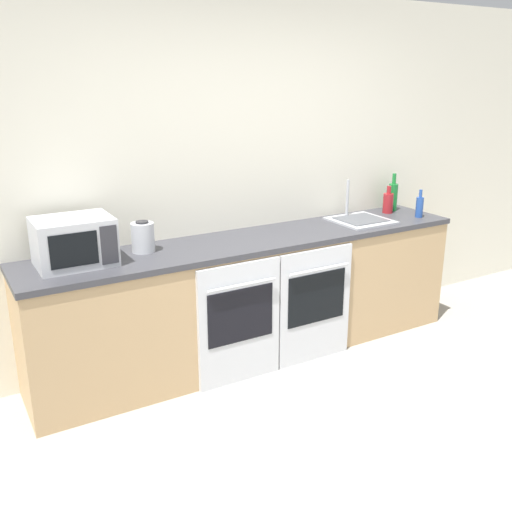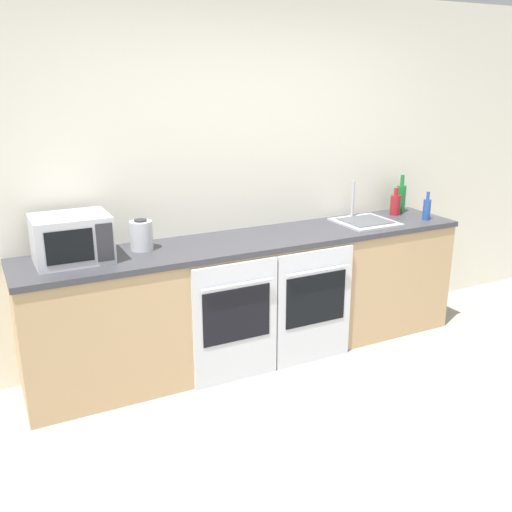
{
  "view_description": "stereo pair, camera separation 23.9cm",
  "coord_description": "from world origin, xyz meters",
  "px_view_note": "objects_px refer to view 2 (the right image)",
  "views": [
    {
      "loc": [
        -1.98,
        -1.73,
        2.02
      ],
      "look_at": [
        0.01,
        1.66,
        0.77
      ],
      "focal_mm": 40.0,
      "sensor_mm": 36.0,
      "label": 1
    },
    {
      "loc": [
        -1.77,
        -1.85,
        2.02
      ],
      "look_at": [
        0.01,
        1.66,
        0.77
      ],
      "focal_mm": 40.0,
      "sensor_mm": 36.0,
      "label": 2
    }
  ],
  "objects_px": {
    "bottle_green": "(401,198)",
    "bottle_red": "(395,204)",
    "microwave": "(72,238)",
    "bottle_blue": "(427,209)",
    "oven_right": "(315,306)",
    "kettle": "(141,235)",
    "sink": "(365,221)",
    "oven_left": "(236,323)"
  },
  "relations": [
    {
      "from": "oven_left",
      "to": "bottle_blue",
      "type": "xyz_separation_m",
      "value": [
        1.78,
        0.17,
        0.57
      ]
    },
    {
      "from": "microwave",
      "to": "bottle_red",
      "type": "distance_m",
      "value": 2.62
    },
    {
      "from": "microwave",
      "to": "bottle_red",
      "type": "xyz_separation_m",
      "value": [
        2.62,
        0.08,
        -0.06
      ]
    },
    {
      "from": "kettle",
      "to": "sink",
      "type": "bearing_deg",
      "value": -2.64
    },
    {
      "from": "microwave",
      "to": "sink",
      "type": "relative_size",
      "value": 1.06
    },
    {
      "from": "oven_left",
      "to": "bottle_blue",
      "type": "distance_m",
      "value": 1.87
    },
    {
      "from": "bottle_green",
      "to": "bottle_red",
      "type": "distance_m",
      "value": 0.12
    },
    {
      "from": "oven_left",
      "to": "oven_right",
      "type": "distance_m",
      "value": 0.62
    },
    {
      "from": "bottle_green",
      "to": "sink",
      "type": "distance_m",
      "value": 0.53
    },
    {
      "from": "microwave",
      "to": "oven_left",
      "type": "bearing_deg",
      "value": -19.84
    },
    {
      "from": "kettle",
      "to": "bottle_blue",
      "type": "bearing_deg",
      "value": -5.52
    },
    {
      "from": "kettle",
      "to": "bottle_green",
      "type": "bearing_deg",
      "value": 1.97
    },
    {
      "from": "microwave",
      "to": "bottle_blue",
      "type": "relative_size",
      "value": 2.01
    },
    {
      "from": "oven_left",
      "to": "kettle",
      "type": "relative_size",
      "value": 4.14
    },
    {
      "from": "bottle_blue",
      "to": "bottle_green",
      "type": "xyz_separation_m",
      "value": [
        -0.01,
        0.3,
        0.04
      ]
    },
    {
      "from": "bottle_blue",
      "to": "sink",
      "type": "height_order",
      "value": "sink"
    },
    {
      "from": "oven_right",
      "to": "kettle",
      "type": "distance_m",
      "value": 1.32
    },
    {
      "from": "kettle",
      "to": "oven_right",
      "type": "bearing_deg",
      "value": -19.25
    },
    {
      "from": "microwave",
      "to": "kettle",
      "type": "distance_m",
      "value": 0.46
    },
    {
      "from": "kettle",
      "to": "sink",
      "type": "distance_m",
      "value": 1.78
    },
    {
      "from": "bottle_blue",
      "to": "kettle",
      "type": "xyz_separation_m",
      "value": [
        -2.28,
        0.22,
        0.01
      ]
    },
    {
      "from": "microwave",
      "to": "kettle",
      "type": "relative_size",
      "value": 2.23
    },
    {
      "from": "sink",
      "to": "kettle",
      "type": "bearing_deg",
      "value": 177.36
    },
    {
      "from": "oven_right",
      "to": "microwave",
      "type": "height_order",
      "value": "microwave"
    },
    {
      "from": "oven_right",
      "to": "bottle_blue",
      "type": "height_order",
      "value": "bottle_blue"
    },
    {
      "from": "bottle_blue",
      "to": "sink",
      "type": "relative_size",
      "value": 0.52
    },
    {
      "from": "bottle_green",
      "to": "oven_right",
      "type": "bearing_deg",
      "value": -157.51
    },
    {
      "from": "bottle_green",
      "to": "bottle_red",
      "type": "bearing_deg",
      "value": -152.64
    },
    {
      "from": "oven_right",
      "to": "microwave",
      "type": "distance_m",
      "value": 1.73
    },
    {
      "from": "oven_right",
      "to": "bottle_red",
      "type": "xyz_separation_m",
      "value": [
        1.04,
        0.42,
        0.57
      ]
    },
    {
      "from": "oven_right",
      "to": "bottle_blue",
      "type": "xyz_separation_m",
      "value": [
        1.15,
        0.17,
        0.57
      ]
    },
    {
      "from": "oven_left",
      "to": "kettle",
      "type": "distance_m",
      "value": 0.86
    },
    {
      "from": "oven_right",
      "to": "bottle_red",
      "type": "distance_m",
      "value": 1.26
    },
    {
      "from": "oven_right",
      "to": "kettle",
      "type": "bearing_deg",
      "value": 160.75
    },
    {
      "from": "bottle_green",
      "to": "bottle_red",
      "type": "xyz_separation_m",
      "value": [
        -0.1,
        -0.05,
        -0.04
      ]
    },
    {
      "from": "bottle_red",
      "to": "sink",
      "type": "distance_m",
      "value": 0.41
    },
    {
      "from": "oven_right",
      "to": "bottle_green",
      "type": "relative_size",
      "value": 2.69
    },
    {
      "from": "microwave",
      "to": "kettle",
      "type": "height_order",
      "value": "microwave"
    },
    {
      "from": "bottle_red",
      "to": "kettle",
      "type": "height_order",
      "value": "bottle_red"
    },
    {
      "from": "microwave",
      "to": "bottle_green",
      "type": "bearing_deg",
      "value": 2.67
    },
    {
      "from": "bottle_green",
      "to": "kettle",
      "type": "distance_m",
      "value": 2.27
    },
    {
      "from": "microwave",
      "to": "bottle_blue",
      "type": "height_order",
      "value": "microwave"
    }
  ]
}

